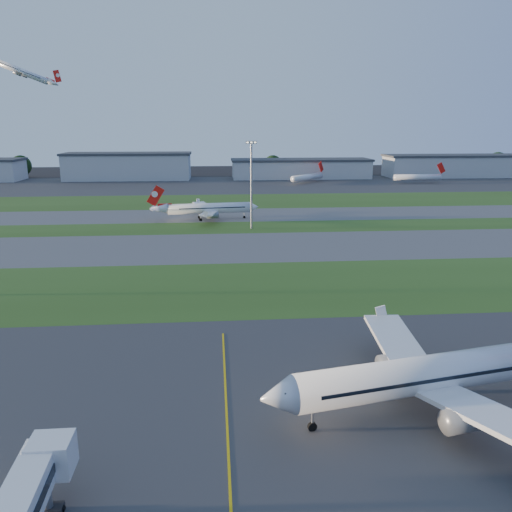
{
  "coord_description": "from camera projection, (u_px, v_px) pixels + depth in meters",
  "views": [
    {
      "loc": [
        4.25,
        -39.09,
        30.09
      ],
      "look_at": [
        11.49,
        48.74,
        7.0
      ],
      "focal_mm": 35.0,
      "sensor_mm": 36.0,
      "label": 1
    }
  ],
  "objects": [
    {
      "name": "mini_jet_far",
      "position": [
        418.0,
        177.0,
        267.6
      ],
      "size": [
        28.63,
        4.25,
        9.48
      ],
      "rotation": [
        0.0,
        0.0,
        0.04
      ],
      "color": "white",
      "rests_on": "ground"
    },
    {
      "name": "apron_near",
      "position": [
        174.0,
        470.0,
        44.97
      ],
      "size": [
        300.0,
        70.0,
        0.01
      ],
      "primitive_type": "cube",
      "color": "#333335",
      "rests_on": "ground"
    },
    {
      "name": "apron_far",
      "position": [
        207.0,
        185.0,
        261.89
      ],
      "size": [
        400.0,
        80.0,
        0.01
      ],
      "primitive_type": "cube",
      "color": "#333335",
      "rests_on": "ground"
    },
    {
      "name": "airliner_taxiing",
      "position": [
        208.0,
        209.0,
        163.71
      ],
      "size": [
        33.47,
        28.26,
        10.46
      ],
      "rotation": [
        0.0,
        0.0,
        3.26
      ],
      "color": "white",
      "rests_on": "ground"
    },
    {
      "name": "taxiway_b",
      "position": [
        203.0,
        215.0,
        172.23
      ],
      "size": [
        300.0,
        26.0,
        0.01
      ],
      "primitive_type": "cube",
      "color": "#515154",
      "rests_on": "ground"
    },
    {
      "name": "airliner_departing",
      "position": [
        23.0,
        72.0,
        221.24
      ],
      "size": [
        28.1,
        23.8,
        8.76
      ],
      "rotation": [
        0.0,
        0.0,
        0.05
      ],
      "color": "white"
    },
    {
      "name": "mini_jet_near",
      "position": [
        307.0,
        177.0,
        268.11
      ],
      "size": [
        21.61,
        21.29,
        9.48
      ],
      "rotation": [
        0.0,
        0.0,
        0.78
      ],
      "color": "white",
      "rests_on": "ground"
    },
    {
      "name": "taxiway_a",
      "position": [
        199.0,
        248.0,
        126.92
      ],
      "size": [
        300.0,
        32.0,
        0.01
      ],
      "primitive_type": "cube",
      "color": "#515154",
      "rests_on": "ground"
    },
    {
      "name": "grass_strip_c",
      "position": [
        205.0,
        201.0,
        204.04
      ],
      "size": [
        300.0,
        40.0,
        0.01
      ],
      "primitive_type": "cube",
      "color": "#304E1A",
      "rests_on": "ground"
    },
    {
      "name": "tree_mid_west",
      "position": [
        174.0,
        167.0,
        298.35
      ],
      "size": [
        9.9,
        9.9,
        10.8
      ],
      "color": "black",
      "rests_on": "ground"
    },
    {
      "name": "tree_east",
      "position": [
        393.0,
        165.0,
        309.95
      ],
      "size": [
        10.45,
        10.45,
        11.4
      ],
      "color": "black",
      "rests_on": "ground"
    },
    {
      "name": "hangar_far_east",
      "position": [
        464.0,
        166.0,
        301.44
      ],
      "size": [
        96.9,
        23.0,
        13.2
      ],
      "color": "#A0A3A8",
      "rests_on": "ground"
    },
    {
      "name": "tree_far_east",
      "position": [
        497.0,
        162.0,
        319.04
      ],
      "size": [
        12.65,
        12.65,
        13.8
      ],
      "color": "black",
      "rests_on": "ground"
    },
    {
      "name": "airliner_parked",
      "position": [
        436.0,
        374.0,
        53.4
      ],
      "size": [
        39.01,
        32.78,
        12.29
      ],
      "rotation": [
        0.0,
        0.0,
        0.2
      ],
      "color": "white",
      "rests_on": "ground"
    },
    {
      "name": "hangar_east",
      "position": [
        301.0,
        168.0,
        293.75
      ],
      "size": [
        81.6,
        23.0,
        11.2
      ],
      "color": "#A0A3A8",
      "rests_on": "ground"
    },
    {
      "name": "grass_strip_b",
      "position": [
        202.0,
        228.0,
        151.02
      ],
      "size": [
        300.0,
        18.0,
        0.01
      ],
      "primitive_type": "cube",
      "color": "#304E1A",
      "rests_on": "ground"
    },
    {
      "name": "grass_strip_a",
      "position": [
        195.0,
        288.0,
        95.1
      ],
      "size": [
        300.0,
        34.0,
        0.01
      ],
      "primitive_type": "cube",
      "color": "#304E1A",
      "rests_on": "ground"
    },
    {
      "name": "tree_mid_east",
      "position": [
        273.0,
        165.0,
        305.76
      ],
      "size": [
        11.55,
        11.55,
        12.6
      ],
      "color": "black",
      "rests_on": "ground"
    },
    {
      "name": "tree_west",
      "position": [
        21.0,
        166.0,
        294.73
      ],
      "size": [
        12.1,
        12.1,
        13.2
      ],
      "color": "black",
      "rests_on": "ground"
    },
    {
      "name": "ground",
      "position": [
        174.0,
        470.0,
        44.97
      ],
      "size": [
        700.0,
        700.0,
        0.0
      ],
      "primitive_type": "plane",
      "color": "black",
      "rests_on": "ground"
    },
    {
      "name": "light_mast_centre",
      "position": [
        251.0,
        179.0,
        146.53
      ],
      "size": [
        3.2,
        0.7,
        25.8
      ],
      "color": "gray",
      "rests_on": "ground"
    },
    {
      "name": "yellow_line",
      "position": [
        229.0,
        467.0,
        45.37
      ],
      "size": [
        0.25,
        60.0,
        0.02
      ],
      "primitive_type": "cube",
      "color": "gold",
      "rests_on": "ground"
    },
    {
      "name": "hangar_west",
      "position": [
        128.0,
        166.0,
        285.3
      ],
      "size": [
        71.4,
        23.0,
        15.2
      ],
      "color": "#A0A3A8",
      "rests_on": "ground"
    }
  ]
}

